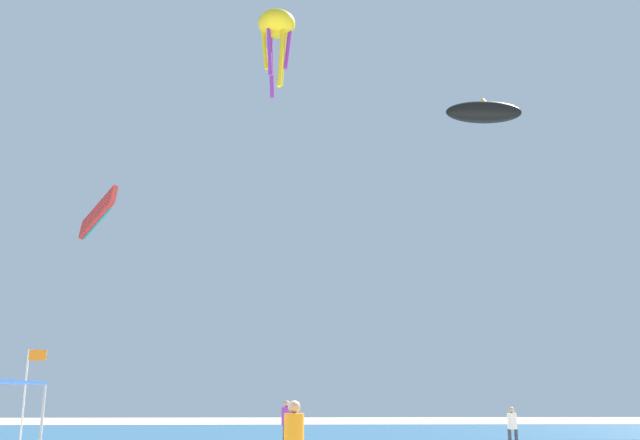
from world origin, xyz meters
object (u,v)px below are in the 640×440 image
object	(u,v)px
kite_inflatable_black	(484,112)
kite_parafoil_red	(98,213)
person_near_tent	(294,436)
person_far_shore	(287,419)
kite_octopus_yellow	(277,28)
person_leftmost	(512,424)
banner_flag	(27,393)

from	to	relation	value
kite_inflatable_black	kite_parafoil_red	bearing A→B (deg)	8.51
person_near_tent	kite_inflatable_black	distance (m)	33.46
person_far_shore	kite_octopus_yellow	size ratio (longest dim) A/B	0.42
person_near_tent	kite_inflatable_black	size ratio (longest dim) A/B	0.39
person_leftmost	kite_inflatable_black	distance (m)	22.73
person_far_shore	kite_inflatable_black	xyz separation A→B (m)	(12.30, 10.62, 18.52)
person_far_shore	kite_parafoil_red	bearing A→B (deg)	28.82
person_near_tent	banner_flag	bearing A→B (deg)	107.19
person_leftmost	banner_flag	distance (m)	18.24
kite_inflatable_black	person_near_tent	bearing A→B (deg)	65.69
kite_parafoil_red	kite_inflatable_black	distance (m)	24.39
kite_inflatable_black	kite_octopus_yellow	bearing A→B (deg)	38.16
person_leftmost	kite_octopus_yellow	world-z (taller)	kite_octopus_yellow
kite_parafoil_red	kite_inflatable_black	bearing A→B (deg)	-122.37
person_near_tent	banner_flag	size ratio (longest dim) A/B	0.55
person_far_shore	person_leftmost	bearing A→B (deg)	-127.46
banner_flag	kite_inflatable_black	xyz separation A→B (m)	(20.67, 17.85, 17.49)
person_leftmost	kite_octopus_yellow	bearing A→B (deg)	154.78
person_leftmost	banner_flag	size ratio (longest dim) A/B	0.46
person_near_tent	kite_parafoil_red	distance (m)	27.04
kite_inflatable_black	person_leftmost	bearing A→B (deg)	76.86
person_near_tent	person_leftmost	size ratio (longest dim) A/B	1.19
banner_flag	kite_octopus_yellow	bearing A→B (deg)	46.62
kite_octopus_yellow	person_far_shore	bearing A→B (deg)	132.54
banner_flag	kite_parafoil_red	size ratio (longest dim) A/B	0.97
person_leftmost	kite_octopus_yellow	xyz separation A→B (m)	(-9.76, 2.83, 18.87)
person_leftmost	person_far_shore	size ratio (longest dim) A/B	0.87
kite_octopus_yellow	kite_inflatable_black	world-z (taller)	kite_octopus_yellow
person_leftmost	kite_octopus_yellow	size ratio (longest dim) A/B	0.37
person_near_tent	person_far_shore	world-z (taller)	person_near_tent
banner_flag	kite_inflatable_black	distance (m)	32.43
kite_parafoil_red	person_far_shore	bearing A→B (deg)	-165.42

